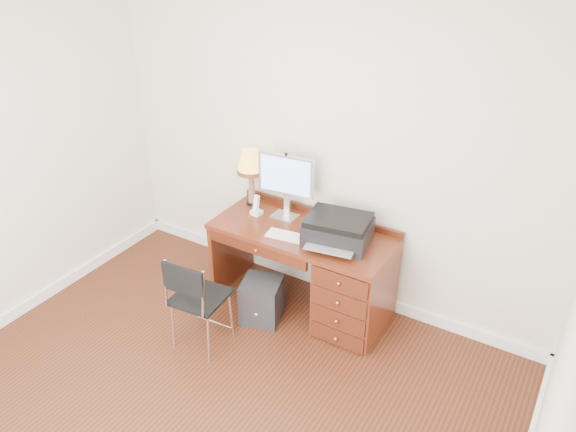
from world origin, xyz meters
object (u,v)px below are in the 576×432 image
Objects in this scene: phone at (256,209)px; equipment_box at (262,300)px; desk at (337,276)px; monitor at (286,179)px; chair at (194,294)px; printer at (338,230)px; leg_lamp at (251,165)px.

equipment_box is at bearing -43.74° from phone.
equipment_box is (-0.52, -0.33, -0.23)m from desk.
desk is 0.90m from monitor.
chair is 0.67m from equipment_box.
monitor is at bearing 78.83° from equipment_box.
equipment_box is at bearing -157.14° from printer.
printer is 0.79m from phone.
monitor is 1.03m from equipment_box.
desk is at bearing -10.51° from leg_lamp.
leg_lamp is at bearing 169.49° from desk.
desk is at bearing 6.82° from phone.
chair reaches higher than equipment_box.
equipment_box is (-0.52, -0.32, -0.67)m from printer.
leg_lamp is (-0.94, 0.17, 0.71)m from desk.
printer is 1.20m from chair.
desk is at bearing 15.81° from equipment_box.
desk is 0.89m from phone.
printer reaches higher than desk.
leg_lamp reaches higher than desk.
equipment_box is (0.04, -0.47, -0.91)m from monitor.
printer is 0.67× the size of chair.
phone reaches higher than chair.
phone is (-0.79, 0.04, -0.06)m from printer.
phone is at bearing 168.01° from printer.
chair is (0.17, -1.04, -0.63)m from leg_lamp.
desk is at bearing 45.76° from printer.
printer is at bearing -21.31° from monitor.
equipment_box is at bearing -50.44° from leg_lamp.
monitor reaches higher than equipment_box.
leg_lamp is 1.38× the size of equipment_box.
leg_lamp is 0.62× the size of chair.
chair is at bearing -140.67° from printer.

